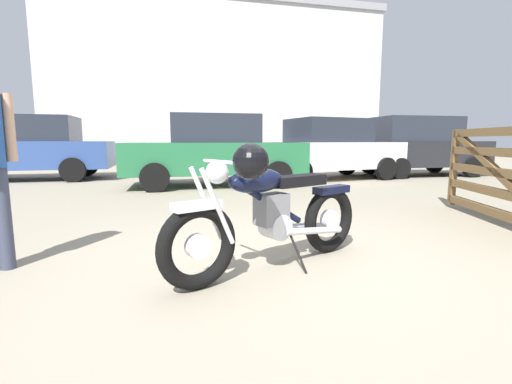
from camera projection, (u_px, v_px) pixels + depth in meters
ground_plane at (292, 260)px, 3.28m from camera, size 80.00×80.00×0.00m
vintage_motorcycle at (270, 212)px, 2.96m from camera, size 1.98×1.00×1.07m
white_estate_far at (327, 149)px, 10.07m from camera, size 4.35×2.25×1.67m
pale_sedan_back at (214, 151)px, 8.62m from camera, size 4.33×2.18×1.67m
red_hatchback_near at (14, 146)px, 9.76m from camera, size 4.79×2.17×1.74m
dark_sedan_left at (418, 146)px, 11.09m from camera, size 4.04×2.12×1.78m
industrial_building at (216, 85)px, 29.22m from camera, size 24.58×11.74×20.16m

